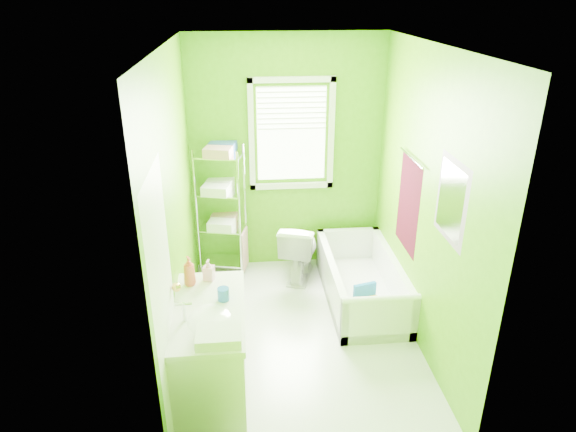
{
  "coord_description": "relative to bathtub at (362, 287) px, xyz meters",
  "views": [
    {
      "loc": [
        -0.49,
        -3.92,
        2.98
      ],
      "look_at": [
        -0.1,
        0.25,
        1.12
      ],
      "focal_mm": 32.0,
      "sensor_mm": 36.0,
      "label": 1
    }
  ],
  "objects": [
    {
      "name": "bathtub",
      "position": [
        0.0,
        0.0,
        0.0
      ],
      "size": [
        0.71,
        1.53,
        0.49
      ],
      "color": "white",
      "rests_on": "ground"
    },
    {
      "name": "wire_shelf_unit",
      "position": [
        -1.41,
        0.74,
        0.75
      ],
      "size": [
        0.55,
        0.46,
        1.5
      ],
      "color": "silver",
      "rests_on": "ground"
    },
    {
      "name": "ground",
      "position": [
        -0.69,
        -0.54,
        -0.16
      ],
      "size": [
        2.9,
        2.9,
        0.0
      ],
      "primitive_type": "plane",
      "color": "silver",
      "rests_on": "ground"
    },
    {
      "name": "toilet",
      "position": [
        -0.59,
        0.55,
        0.18
      ],
      "size": [
        0.56,
        0.75,
        0.68
      ],
      "primitive_type": "imported",
      "rotation": [
        0.0,
        0.0,
        2.85
      ],
      "color": "white",
      "rests_on": "ground"
    },
    {
      "name": "window",
      "position": [
        -0.64,
        0.89,
        1.46
      ],
      "size": [
        0.92,
        0.05,
        1.22
      ],
      "color": "white",
      "rests_on": "ground"
    },
    {
      "name": "right_wall_decor",
      "position": [
        0.34,
        -0.56,
        1.16
      ],
      "size": [
        0.04,
        1.48,
        1.17
      ],
      "color": "#3E0714",
      "rests_on": "ground"
    },
    {
      "name": "vanity",
      "position": [
        -1.48,
        -1.22,
        0.28
      ],
      "size": [
        0.55,
        1.07,
        1.06
      ],
      "color": "silver",
      "rests_on": "ground"
    },
    {
      "name": "room_envelope",
      "position": [
        -0.69,
        -0.54,
        1.39
      ],
      "size": [
        2.14,
        2.94,
        2.62
      ],
      "color": "#499007",
      "rests_on": "ground"
    },
    {
      "name": "door",
      "position": [
        -1.73,
        -1.54,
        0.84
      ],
      "size": [
        0.09,
        0.8,
        2.0
      ],
      "color": "white",
      "rests_on": "ground"
    }
  ]
}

